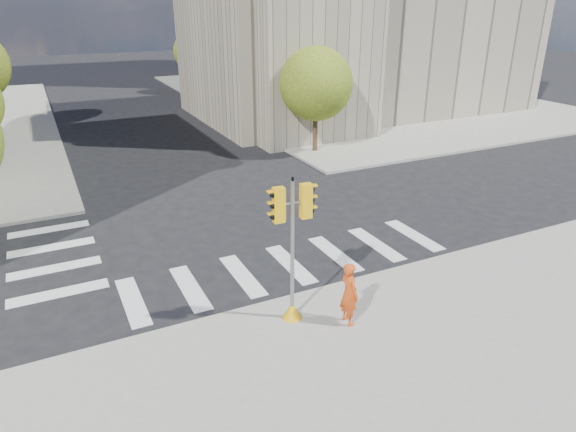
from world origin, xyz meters
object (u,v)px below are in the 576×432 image
object	(u,v)px
traffic_signal	(292,262)
photographer	(349,294)
lamp_near	(293,66)
lamp_far	(220,49)

from	to	relation	value
traffic_signal	photographer	distance (m)	1.79
lamp_near	photographer	world-z (taller)	lamp_near
traffic_signal	lamp_far	bearing A→B (deg)	77.75
lamp_far	photographer	world-z (taller)	lamp_far
lamp_far	photographer	size ratio (longest dim) A/B	4.35
lamp_near	lamp_far	distance (m)	14.00
lamp_near	lamp_far	xyz separation A→B (m)	(0.00, 14.00, 0.00)
lamp_far	traffic_signal	xyz separation A→B (m)	(-9.60, -33.12, -2.65)
traffic_signal	photographer	bearing A→B (deg)	-30.68
lamp_far	traffic_signal	world-z (taller)	lamp_far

